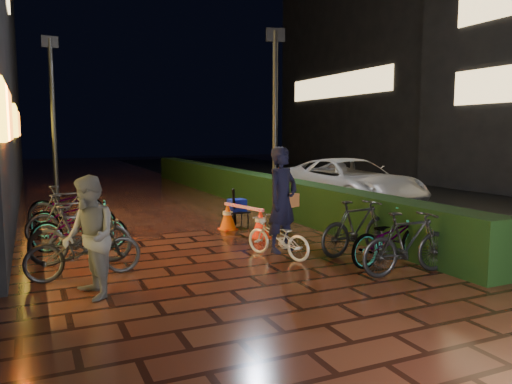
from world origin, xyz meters
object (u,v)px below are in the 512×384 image
cart_assembly (237,207)px  traffic_barrier (244,219)px  bystander_person (89,238)px  van (350,182)px  cyclist (280,217)px

cart_assembly → traffic_barrier: bearing=-99.2°
traffic_barrier → bystander_person: bearing=-138.6°
van → cyclist: 6.89m
bystander_person → van: 10.10m
van → cyclist: (-4.90, -4.85, 0.01)m
bystander_person → van: bystander_person is taller
bystander_person → traffic_barrier: (3.67, 3.24, -0.54)m
bystander_person → cart_assembly: size_ratio=1.73×
cyclist → cart_assembly: bearing=82.9°
bystander_person → traffic_barrier: bystander_person is taller
bystander_person → van: bearing=114.6°
cyclist → bystander_person: bearing=-165.2°
cyclist → van: bearing=44.7°
van → cart_assembly: size_ratio=5.35×
bystander_person → van: (8.31, 5.74, -0.11)m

